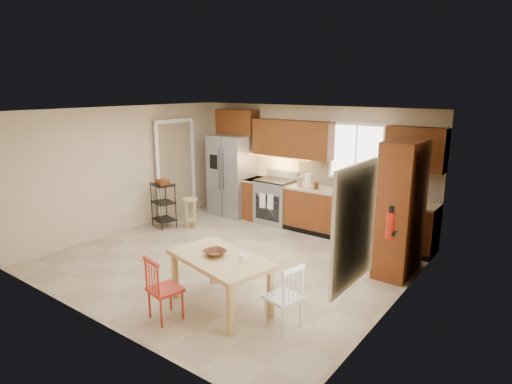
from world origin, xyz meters
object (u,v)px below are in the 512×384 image
object	(u,v)px
utility_cart	(163,205)
table_jar	(243,259)
chair_white	(283,296)
table_bowl	(215,256)
range_stove	(276,202)
soap_bottle	(365,192)
refrigerator	(232,175)
dining_table	(221,282)
fire_extinguisher	(390,225)
bar_stool	(190,213)
pantry	(401,209)
chair_red	(165,288)

from	to	relation	value
utility_cart	table_jar	bearing A→B (deg)	-10.93
chair_white	table_bowl	size ratio (longest dim) A/B	2.90
table_jar	range_stove	bearing A→B (deg)	117.62
soap_bottle	chair_white	distance (m)	3.40
refrigerator	dining_table	size ratio (longest dim) A/B	1.28
fire_extinguisher	bar_stool	distance (m)	4.54
refrigerator	soap_bottle	xyz separation A→B (m)	(3.18, -0.02, 0.09)
table_bowl	soap_bottle	bearing A→B (deg)	78.88
dining_table	table_bowl	world-z (taller)	table_bowl
refrigerator	table_bowl	xyz separation A→B (m)	(2.52, -3.40, -0.21)
pantry	bar_stool	size ratio (longest dim) A/B	3.35
range_stove	fire_extinguisher	bearing A→B (deg)	-32.62
refrigerator	chair_red	distance (m)	4.66
fire_extinguisher	pantry	bearing A→B (deg)	100.78
range_stove	soap_bottle	distance (m)	2.10
pantry	soap_bottle	bearing A→B (deg)	136.55
chair_white	utility_cart	distance (m)	4.48
chair_white	table_bowl	distance (m)	1.08
range_stove	table_jar	distance (m)	3.82
range_stove	chair_white	world-z (taller)	range_stove
table_bowl	table_jar	world-z (taller)	table_jar
dining_table	chair_red	xyz separation A→B (m)	(-0.35, -0.65, 0.07)
pantry	bar_stool	distance (m)	4.29
bar_stool	soap_bottle	bearing A→B (deg)	0.92
pantry	table_jar	xyz separation A→B (m)	(-1.21, -2.39, -0.32)
dining_table	pantry	bearing A→B (deg)	70.96
refrigerator	range_stove	distance (m)	1.24
chair_white	table_jar	bearing A→B (deg)	99.12
fire_extinguisher	chair_white	world-z (taller)	fire_extinguisher
pantry	range_stove	bearing A→B (deg)	161.71
range_stove	chair_white	size ratio (longest dim) A/B	1.10
chair_red	pantry	bearing A→B (deg)	71.64
pantry	table_bowl	bearing A→B (deg)	-123.09
fire_extinguisher	table_bowl	xyz separation A→B (m)	(-1.81, -1.43, -0.40)
chair_white	table_jar	distance (m)	0.71
refrigerator	fire_extinguisher	distance (m)	4.76
range_stove	bar_stool	xyz separation A→B (m)	(-1.24, -1.34, -0.15)
bar_stool	dining_table	bearing A→B (deg)	-58.36
table_jar	pantry	bearing A→B (deg)	63.04
chair_white	utility_cart	size ratio (longest dim) A/B	0.87
chair_red	bar_stool	bearing A→B (deg)	142.79
table_bowl	bar_stool	world-z (taller)	table_bowl
dining_table	bar_stool	xyz separation A→B (m)	(-2.69, 2.12, -0.03)
range_stove	dining_table	distance (m)	3.76
dining_table	bar_stool	world-z (taller)	dining_table
fire_extinguisher	chair_white	xyz separation A→B (m)	(-0.78, -1.38, -0.68)
refrigerator	bar_stool	size ratio (longest dim) A/B	2.91
refrigerator	chair_red	world-z (taller)	refrigerator
fire_extinguisher	chair_red	distance (m)	3.01
utility_cart	soap_bottle	bearing A→B (deg)	38.13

